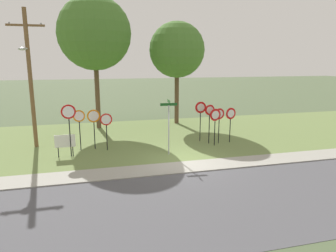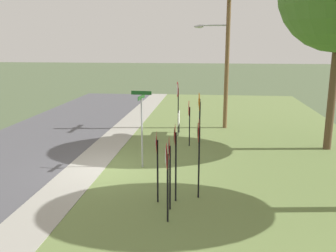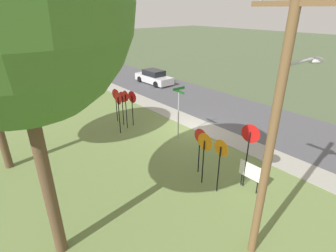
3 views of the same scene
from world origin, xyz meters
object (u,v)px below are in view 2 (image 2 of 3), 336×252
object	(u,v)px
yield_sign_near_right	(166,164)
utility_pole	(225,52)
stop_sign_far_center	(199,106)
yield_sign_far_right	(156,149)
stop_sign_near_left	(189,114)
stop_sign_far_left	(178,96)
yield_sign_far_left	(198,139)
stop_sign_near_right	(199,108)
notice_board	(179,119)
yield_sign_near_left	(175,144)
street_name_post	(142,123)
yield_sign_center	(169,156)

from	to	relation	value
yield_sign_near_right	utility_pole	bearing A→B (deg)	161.19
stop_sign_far_center	yield_sign_near_right	size ratio (longest dim) A/B	1.06
utility_pole	yield_sign_far_right	bearing A→B (deg)	-12.62
stop_sign_near_left	yield_sign_near_right	distance (m)	7.88
stop_sign_far_center	utility_pole	bearing A→B (deg)	155.01
stop_sign_far_left	yield_sign_far_left	distance (m)	8.26
stop_sign_near_right	stop_sign_near_left	bearing A→B (deg)	-35.89
stop_sign_near_left	stop_sign_far_center	bearing A→B (deg)	161.17
yield_sign_far_right	notice_board	distance (m)	8.97
stop_sign_far_left	yield_sign_near_left	distance (m)	8.52
yield_sign_near_right	yield_sign_far_right	size ratio (longest dim) A/B	0.98
stop_sign_far_center	street_name_post	world-z (taller)	street_name_post
stop_sign_far_left	yield_sign_center	xyz separation A→B (m)	(9.11, 0.53, -0.46)
stop_sign_near_left	stop_sign_near_right	size ratio (longest dim) A/B	0.92
stop_sign_near_left	utility_pole	distance (m)	5.39
stop_sign_far_center	yield_sign_far_left	world-z (taller)	yield_sign_far_left
yield_sign_far_left	notice_board	distance (m)	8.61
yield_sign_near_left	yield_sign_center	distance (m)	0.66
yield_sign_far_left	yield_sign_center	world-z (taller)	yield_sign_far_left
yield_sign_far_left	stop_sign_far_center	bearing A→B (deg)	-177.32
yield_sign_near_left	street_name_post	bearing A→B (deg)	-155.65
yield_sign_far_left	notice_board	size ratio (longest dim) A/B	2.11
stop_sign_far_left	utility_pole	distance (m)	4.05
stop_sign_far_center	yield_sign_near_left	bearing A→B (deg)	-2.23
yield_sign_near_right	street_name_post	world-z (taller)	street_name_post
stop_sign_far_center	street_name_post	size ratio (longest dim) A/B	0.78
notice_board	yield_sign_near_left	bearing A→B (deg)	3.96
stop_sign_far_center	street_name_post	xyz separation A→B (m)	(4.88, -2.14, 0.09)
street_name_post	notice_board	bearing A→B (deg)	174.86
stop_sign_near_right	notice_board	xyz separation A→B (m)	(-1.62, -1.17, -0.93)
stop_sign_near_left	notice_board	world-z (taller)	stop_sign_near_left
street_name_post	stop_sign_far_center	bearing A→B (deg)	161.24
yield_sign_near_right	utility_pole	xyz separation A→B (m)	(-12.11, 1.97, 2.75)
stop_sign_near_left	stop_sign_far_center	distance (m)	1.60
yield_sign_center	yield_sign_near_right	bearing A→B (deg)	-6.44
stop_sign_near_left	stop_sign_far_left	size ratio (longest dim) A/B	0.76
yield_sign_center	utility_pole	distance (m)	11.81
stop_sign_near_left	yield_sign_far_right	xyz separation A→B (m)	(6.61, -0.64, 0.13)
yield_sign_near_right	street_name_post	distance (m)	4.78
street_name_post	yield_sign_far_right	bearing A→B (deg)	22.80
stop_sign_far_left	stop_sign_far_center	size ratio (longest dim) A/B	1.21
stop_sign_far_left	street_name_post	size ratio (longest dim) A/B	0.94
yield_sign_near_right	yield_sign_far_left	size ratio (longest dim) A/B	0.87
stop_sign_near_right	yield_sign_near_right	xyz separation A→B (m)	(8.58, -0.66, -0.06)
stop_sign_near_left	utility_pole	xyz separation A→B (m)	(-4.22, 1.78, 2.84)
stop_sign_far_center	yield_sign_far_right	size ratio (longest dim) A/B	1.03
stop_sign_far_left	stop_sign_far_center	xyz separation A→B (m)	(0.50, 1.17, -0.40)
stop_sign_near_right	yield_sign_far_left	distance (m)	6.82
stop_sign_near_right	stop_sign_far_left	xyz separation A→B (m)	(-1.33, -1.21, 0.40)
street_name_post	notice_board	world-z (taller)	street_name_post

